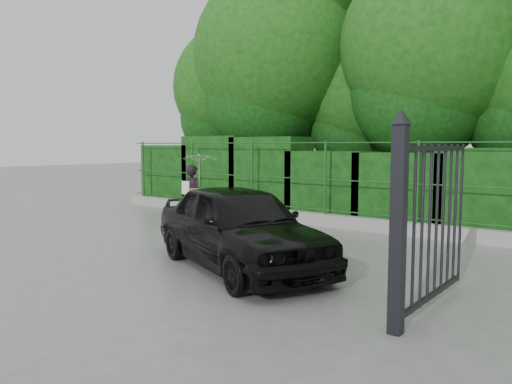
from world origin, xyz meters
The scene contains 8 objects.
ground centered at (0.00, 0.00, 0.00)m, with size 80.00×80.00×0.00m, color gray.
kerb centered at (0.00, 4.50, 0.15)m, with size 14.00×0.25×0.30m, color #9E9E99.
fence centered at (0.22, 4.50, 1.20)m, with size 14.13×0.06×1.80m.
hedge centered at (-0.14, 5.50, 1.01)m, with size 14.20×1.20×2.27m.
trees centered at (1.14, 7.74, 4.62)m, with size 17.10×6.15×8.08m.
gate centered at (4.60, -0.72, 1.19)m, with size 0.22×2.33×2.36m.
woman centered at (-1.89, 2.36, 1.18)m, with size 0.89×0.89×1.80m.
car centered at (1.48, -0.06, 0.69)m, with size 1.63×4.04×1.38m, color black.
Camera 1 is at (6.60, -6.13, 1.99)m, focal length 35.00 mm.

